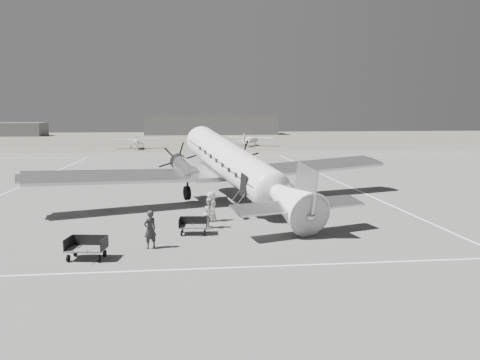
# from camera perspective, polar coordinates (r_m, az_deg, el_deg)

# --- Properties ---
(ground) EXTENTS (260.00, 260.00, 0.00)m
(ground) POSITION_cam_1_polar(r_m,az_deg,el_deg) (34.17, -1.77, -3.09)
(ground) COLOR slate
(ground) RESTS_ON ground
(taxi_line_near) EXTENTS (60.00, 0.15, 0.01)m
(taxi_line_near) POSITION_cam_1_polar(r_m,az_deg,el_deg) (20.69, 1.43, -10.55)
(taxi_line_near) COLOR white
(taxi_line_near) RESTS_ON ground
(taxi_line_right) EXTENTS (0.15, 80.00, 0.01)m
(taxi_line_right) POSITION_cam_1_polar(r_m,az_deg,el_deg) (37.10, 17.06, -2.55)
(taxi_line_right) COLOR white
(taxi_line_right) RESTS_ON ground
(taxi_line_left) EXTENTS (0.15, 60.00, 0.01)m
(taxi_line_left) POSITION_cam_1_polar(r_m,az_deg,el_deg) (46.51, -25.55, -0.90)
(taxi_line_left) COLOR white
(taxi_line_left) RESTS_ON ground
(taxi_line_horizon) EXTENTS (90.00, 0.15, 0.01)m
(taxi_line_horizon) POSITION_cam_1_polar(r_m,az_deg,el_deg) (73.77, -4.29, 2.90)
(taxi_line_horizon) COLOR white
(taxi_line_horizon) RESTS_ON ground
(grass_infield) EXTENTS (260.00, 90.00, 0.01)m
(grass_infield) POSITION_cam_1_polar(r_m,az_deg,el_deg) (128.62, -5.21, 5.08)
(grass_infield) COLOR #5E5C4F
(grass_infield) RESTS_ON ground
(hangar_main) EXTENTS (42.00, 14.00, 6.60)m
(hangar_main) POSITION_cam_1_polar(r_m,az_deg,el_deg) (153.65, -3.55, 6.81)
(hangar_main) COLOR slate
(hangar_main) RESTS_ON ground
(shed_secondary) EXTENTS (18.00, 10.00, 4.00)m
(shed_secondary) POSITION_cam_1_polar(r_m,az_deg,el_deg) (157.44, -25.93, 5.57)
(shed_secondary) COLOR #5B5B5B
(shed_secondary) RESTS_ON ground
(dc3_airliner) EXTENTS (33.49, 27.82, 5.48)m
(dc3_airliner) POSITION_cam_1_polar(r_m,az_deg,el_deg) (33.35, -0.38, 1.39)
(dc3_airliner) COLOR silver
(dc3_airliner) RESTS_ON ground
(light_plane_left) EXTENTS (10.91, 9.25, 2.08)m
(light_plane_left) POSITION_cam_1_polar(r_m,az_deg,el_deg) (91.72, -12.46, 4.39)
(light_plane_left) COLOR white
(light_plane_left) RESTS_ON ground
(light_plane_right) EXTENTS (12.84, 12.00, 2.11)m
(light_plane_right) POSITION_cam_1_polar(r_m,az_deg,el_deg) (97.31, 1.30, 4.78)
(light_plane_right) COLOR white
(light_plane_right) RESTS_ON ground
(baggage_cart_near) EXTENTS (1.72, 1.28, 0.92)m
(baggage_cart_near) POSITION_cam_1_polar(r_m,az_deg,el_deg) (26.11, -5.73, -5.60)
(baggage_cart_near) COLOR #5B5B5B
(baggage_cart_near) RESTS_ON ground
(baggage_cart_far) EXTENTS (2.00, 1.56, 1.03)m
(baggage_cart_far) POSITION_cam_1_polar(r_m,az_deg,el_deg) (22.72, -18.21, -7.91)
(baggage_cart_far) COLOR #5B5B5B
(baggage_cart_far) RESTS_ON ground
(ground_crew) EXTENTS (0.84, 0.79, 1.92)m
(ground_crew) POSITION_cam_1_polar(r_m,az_deg,el_deg) (23.63, -10.91, -5.92)
(ground_crew) COLOR #2A2A2A
(ground_crew) RESTS_ON ground
(ramp_agent) EXTENTS (1.03, 1.10, 1.79)m
(ramp_agent) POSITION_cam_1_polar(r_m,az_deg,el_deg) (27.31, -3.70, -4.03)
(ramp_agent) COLOR #BDBCBA
(ramp_agent) RESTS_ON ground
(passenger) EXTENTS (0.61, 0.92, 1.87)m
(passenger) POSITION_cam_1_polar(r_m,az_deg,el_deg) (29.06, -3.50, -3.21)
(passenger) COLOR #B4B4B1
(passenger) RESTS_ON ground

